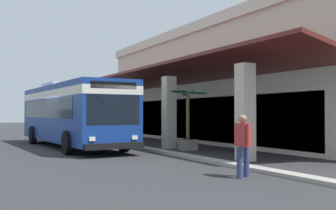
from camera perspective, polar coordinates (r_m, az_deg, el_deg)
The scene contains 6 objects.
ground at distance 22.92m, azimuth 5.05°, elevation -5.50°, with size 120.00×120.00×0.00m, color #2D2D30.
curb_strip at distance 21.72m, azimuth -6.71°, elevation -5.58°, with size 27.98×0.50×0.12m, color #9E998E.
plaza_building at distance 26.79m, azimuth 12.86°, elevation 2.67°, with size 23.62×14.19×7.02m.
transit_bus at distance 20.94m, azimuth -13.65°, elevation -0.80°, with size 11.30×3.12×3.34m.
pedestrian at distance 10.88m, azimuth 10.68°, elevation -5.26°, with size 0.67×0.51×1.68m.
potted_palm at distance 18.58m, azimuth 2.88°, elevation -3.88°, with size 2.01×1.98×2.81m.
Camera 1 is at (19.11, -4.53, 1.71)m, focal length 42.59 mm.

